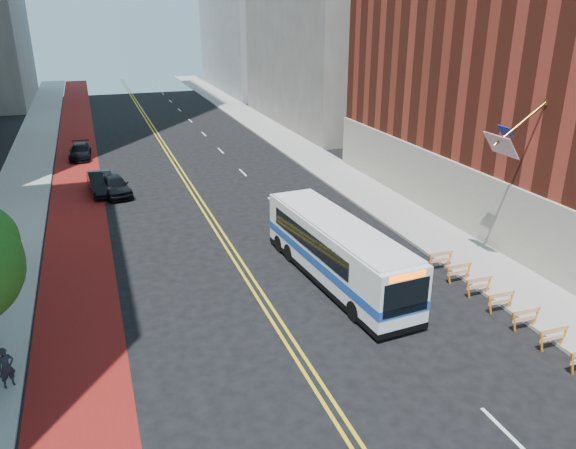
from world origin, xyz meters
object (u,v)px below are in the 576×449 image
at_px(transit_bus, 336,250).
at_px(car_b, 101,183).
at_px(pedestrian, 6,368).
at_px(car_a, 115,185).
at_px(car_c, 80,151).

bearing_deg(transit_bus, car_b, 114.46).
bearing_deg(pedestrian, car_a, 51.10).
distance_m(car_a, pedestrian, 22.30).
height_order(transit_bus, pedestrian, transit_bus).
xyz_separation_m(transit_bus, car_b, (-10.39, 18.68, -0.87)).
distance_m(car_b, pedestrian, 23.03).
xyz_separation_m(car_b, pedestrian, (-4.02, -22.67, 0.16)).
relative_size(transit_bus, car_b, 2.50).
xyz_separation_m(car_c, pedestrian, (-2.65, -33.79, 0.28)).
height_order(car_a, pedestrian, pedestrian).
bearing_deg(car_a, car_b, 123.63).
bearing_deg(pedestrian, transit_bus, -10.66).
relative_size(car_a, car_c, 0.99).
relative_size(transit_bus, pedestrian, 7.49).
height_order(car_b, car_c, car_b).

